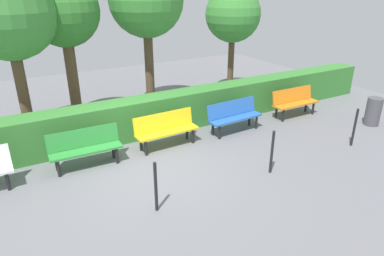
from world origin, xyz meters
name	(u,v)px	position (x,y,z in m)	size (l,w,h in m)	color
ground_plane	(147,168)	(0.00, 0.00, 0.00)	(19.85, 19.85, 0.00)	slate
bench_orange	(294,101)	(-5.29, -0.78, 0.48)	(1.57, 0.48, 0.86)	orange
bench_blue	(234,115)	(-2.94, -0.73, 0.48)	(1.64, 0.54, 0.86)	blue
bench_yellow	(166,128)	(-0.88, -0.82, 0.48)	(1.64, 0.50, 0.86)	yellow
bench_green	(85,146)	(1.15, -0.79, 0.48)	(1.60, 0.50, 0.86)	#2D8C38
hedge_row	(153,115)	(-0.96, -1.76, 0.52)	(15.85, 0.71, 1.04)	#387F33
tree_near	(233,15)	(-4.88, -3.63, 2.84)	(1.91, 1.91, 3.82)	brown
tree_mid	(146,1)	(-1.67, -3.58, 3.38)	(2.22, 2.22, 4.53)	brown
tree_far	(64,13)	(0.73, -3.49, 3.13)	(1.89, 1.89, 4.14)	brown
tree_end	(7,13)	(2.08, -3.07, 3.23)	(2.30, 2.30, 4.41)	brown
railing_post_near	(354,128)	(-5.03, 1.55, 0.50)	(0.06, 0.06, 1.00)	black
railing_post_mid	(272,152)	(-2.28, 1.55, 0.50)	(0.06, 0.06, 1.00)	black
railing_post_far	(156,187)	(0.46, 1.55, 0.50)	(0.06, 0.06, 1.00)	black
trash_bin	(373,111)	(-6.75, 0.91, 0.41)	(0.42, 0.42, 0.82)	#4C4C51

